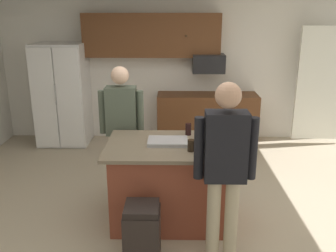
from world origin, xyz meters
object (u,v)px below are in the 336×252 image
kitchen_island (168,182)px  serving_tray (168,142)px  glass_short_whisky (191,145)px  refrigerator (63,95)px  microwave_over_range (208,63)px  glass_pilsner (188,129)px  person_elder_center (225,162)px  trash_bin (142,234)px  person_guest_right (122,122)px  tumbler_amber (203,146)px

kitchen_island → serving_tray: (0.00, 0.02, 0.48)m
kitchen_island → glass_short_whisky: (0.25, -0.21, 0.53)m
glass_short_whisky → refrigerator: bearing=127.6°
kitchen_island → microwave_over_range: bearing=76.2°
glass_pilsner → serving_tray: (-0.24, -0.30, -0.05)m
person_elder_center → glass_short_whisky: bearing=-7.4°
refrigerator → trash_bin: 3.83m
refrigerator → person_guest_right: refrigerator is taller
refrigerator → person_elder_center: size_ratio=1.02×
refrigerator → glass_pilsner: (2.17, -2.29, 0.10)m
glass_short_whisky → serving_tray: glass_short_whisky is taller
person_guest_right → glass_pilsner: (0.84, -0.36, 0.03)m
glass_pilsner → trash_bin: size_ratio=0.23×
glass_short_whisky → tumbler_amber: 0.12m
serving_tray → trash_bin: bearing=-106.2°
person_elder_center → serving_tray: (-0.53, 0.74, -0.07)m
glass_pilsner → glass_short_whisky: bearing=-88.9°
person_guest_right → tumbler_amber: size_ratio=13.30×
kitchen_island → tumbler_amber: bearing=-32.5°
kitchen_island → glass_short_whisky: size_ratio=10.72×
refrigerator → serving_tray: size_ratio=4.10×
person_elder_center → serving_tray: 0.91m
microwave_over_range → kitchen_island: size_ratio=0.41×
microwave_over_range → person_guest_right: (-1.27, -2.05, -0.47)m
serving_tray → refrigerator: bearing=126.7°
kitchen_island → tumbler_amber: tumbler_amber is taller
kitchen_island → person_elder_center: 1.05m
microwave_over_range → person_elder_center: 3.48m
glass_pilsner → person_guest_right: bearing=156.6°
kitchen_island → trash_bin: size_ratio=2.21×
refrigerator → person_guest_right: 2.35m
person_guest_right → refrigerator: bearing=173.4°
person_guest_right → tumbler_amber: bearing=5.3°
glass_pilsner → microwave_over_range: bearing=79.8°
refrigerator → person_guest_right: size_ratio=1.07×
refrigerator → glass_short_whisky: bearing=-52.4°
serving_tray → trash_bin: (-0.23, -0.79, -0.66)m
glass_short_whisky → microwave_over_range: bearing=81.9°
kitchen_island → refrigerator: bearing=126.4°
person_guest_right → glass_short_whisky: bearing=2.3°
serving_tray → microwave_over_range: bearing=76.1°
microwave_over_range → serving_tray: microwave_over_range is taller
person_elder_center → trash_bin: 1.05m
glass_short_whisky → trash_bin: 1.01m
glass_pilsner → trash_bin: (-0.47, -1.09, -0.70)m
microwave_over_range → kitchen_island: bearing=-103.8°
kitchen_island → glass_pilsner: bearing=53.1°
glass_pilsner → trash_bin: 1.38m
tumbler_amber → glass_pilsner: 0.57m
kitchen_island → glass_pilsner: size_ratio=9.81×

